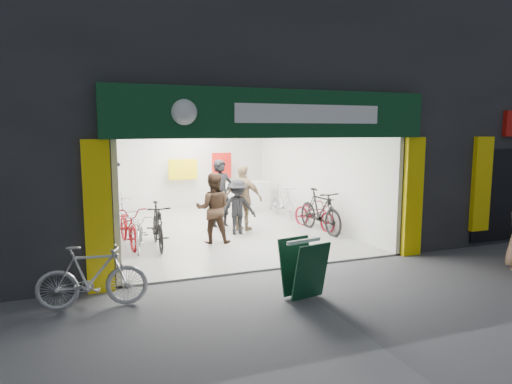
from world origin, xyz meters
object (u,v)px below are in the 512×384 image
parked_bike (92,277)px  sandwich_board (303,267)px  bike_left_front (140,231)px  bike_right_front (320,211)px

parked_bike → sandwich_board: 3.34m
parked_bike → bike_left_front: bearing=-11.9°
bike_right_front → parked_bike: size_ratio=1.18×
bike_left_front → parked_bike: 3.51m
bike_left_front → parked_bike: size_ratio=0.98×
bike_left_front → bike_right_front: 4.72m
sandwich_board → bike_right_front: bearing=47.7°
bike_left_front → sandwich_board: bearing=-53.3°
bike_right_front → sandwich_board: bike_right_front is taller
bike_right_front → sandwich_board: 4.88m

